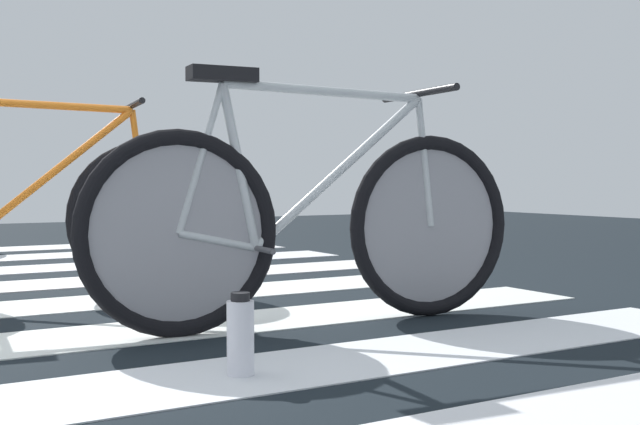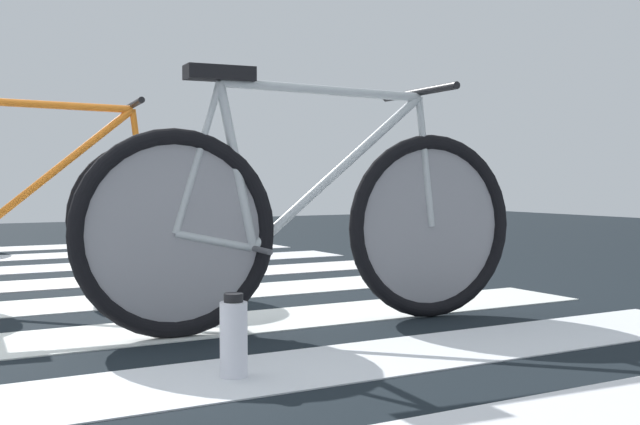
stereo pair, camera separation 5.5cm
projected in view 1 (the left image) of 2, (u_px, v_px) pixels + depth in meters
bicycle_1_of_4 at (313, 222)px, 2.96m from camera, size 1.73×0.52×0.93m
bicycle_2_of_4 at (28, 215)px, 3.51m from camera, size 1.73×0.53×0.93m
water_bottle at (240, 336)px, 2.22m from camera, size 0.08×0.08×0.23m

